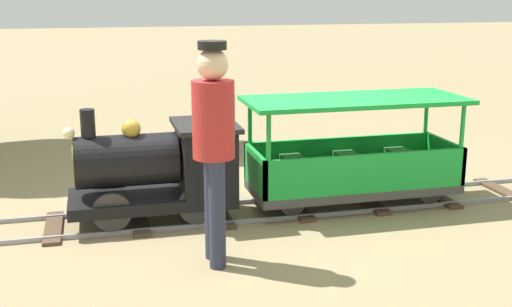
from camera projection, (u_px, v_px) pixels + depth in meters
The scene contains 6 objects.
ground_plane at pixel (277, 211), 5.91m from camera, with size 60.00×60.00×0.00m, color #8C7A56.
track at pixel (259, 210), 5.87m from camera, with size 0.76×5.70×0.04m.
locomotive at pixel (162, 167), 5.55m from camera, with size 0.72×1.45×0.97m.
passenger_car at pixel (353, 161), 5.98m from camera, with size 0.82×2.00×0.97m.
conductor_person at pixel (214, 136), 4.56m from camera, with size 0.30×0.30×1.62m.
park_bench at pixel (219, 118), 7.98m from camera, with size 1.34×0.58×0.82m.
Camera 1 is at (-5.39, 1.56, 1.96)m, focal length 45.56 mm.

